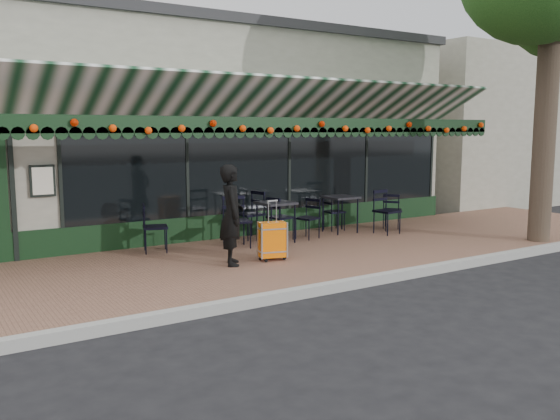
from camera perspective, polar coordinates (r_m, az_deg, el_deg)
ground at (r=9.21m, az=7.26°, el=-7.27°), size 80.00×80.00×0.00m
sidewalk at (r=10.75m, az=0.41°, el=-4.60°), size 18.00×4.00×0.15m
curb at (r=9.13m, az=7.59°, el=-6.92°), size 18.00×0.16×0.15m
restaurant_building at (r=15.72m, az=-11.33°, el=7.23°), size 12.00×9.60×4.50m
neighbor_building_right at (r=23.87m, az=19.24°, el=7.39°), size 12.00×8.00×4.80m
woman at (r=9.75m, az=-4.67°, el=-0.49°), size 0.60×0.71×1.66m
suitcase at (r=10.14m, az=-0.73°, el=-2.94°), size 0.50×0.35×1.03m
cafe_table_a at (r=12.90m, az=5.82°, el=0.98°), size 0.64×0.64×0.79m
cafe_table_b at (r=11.72m, az=-0.41°, el=0.40°), size 0.65×0.65×0.81m
chair_a_left at (r=12.13m, az=2.66°, el=-0.83°), size 0.52×0.52×0.83m
chair_a_right at (r=13.20m, az=5.24°, el=-0.21°), size 0.44×0.44×0.81m
chair_a_front at (r=12.90m, az=10.27°, el=-0.16°), size 0.52×0.52×0.95m
chair_a_extra at (r=13.68m, az=10.72°, el=-0.03°), size 0.57×0.57×0.81m
chair_b_left at (r=12.12m, az=-2.93°, el=-0.46°), size 0.56×0.56×0.99m
chair_b_right at (r=12.02m, az=0.04°, el=-0.75°), size 0.52×0.52×0.90m
chair_b_front at (r=11.24m, az=-4.18°, el=-1.13°), size 0.58×0.58×0.99m
chair_solo at (r=11.04m, az=-11.92°, el=-1.67°), size 0.56×0.56×0.90m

